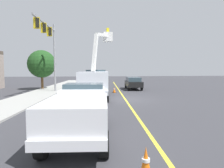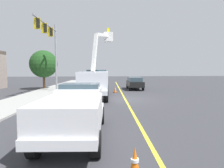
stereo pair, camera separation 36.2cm
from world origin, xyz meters
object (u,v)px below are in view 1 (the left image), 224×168
service_pickup_truck (80,110)px  passing_minivan (133,82)px  traffic_signal_mast (49,41)px  traffic_cone_leading (146,164)px  traffic_cone_mid_front (114,90)px  utility_bucket_truck (95,81)px

service_pickup_truck → passing_minivan: 19.16m
passing_minivan → traffic_signal_mast: size_ratio=0.61×
traffic_cone_leading → traffic_cone_mid_front: 17.76m
service_pickup_truck → traffic_cone_mid_front: (14.40, -3.41, -0.77)m
service_pickup_truck → traffic_signal_mast: 15.47m
passing_minivan → traffic_cone_mid_front: bearing=138.8°
service_pickup_truck → traffic_cone_mid_front: size_ratio=8.09×
traffic_cone_mid_front → utility_bucket_truck: bearing=144.6°
utility_bucket_truck → traffic_signal_mast: traffic_signal_mast is taller
utility_bucket_truck → passing_minivan: utility_bucket_truck is taller
utility_bucket_truck → traffic_signal_mast: bearing=56.8°
passing_minivan → traffic_cone_leading: (-21.28, 4.89, -0.55)m
passing_minivan → traffic_cone_leading: 21.84m
passing_minivan → utility_bucket_truck: bearing=141.5°
utility_bucket_truck → traffic_cone_mid_front: 4.29m
traffic_cone_mid_front → passing_minivan: bearing=-41.2°
utility_bucket_truck → service_pickup_truck: 11.12m
traffic_signal_mast → traffic_cone_mid_front: bearing=-88.7°
traffic_cone_leading → traffic_signal_mast: (17.51, 5.49, 5.38)m
utility_bucket_truck → traffic_cone_leading: (-14.34, -0.63, -1.19)m
traffic_cone_mid_front → traffic_signal_mast: 9.05m
passing_minivan → service_pickup_truck: bearing=160.0°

